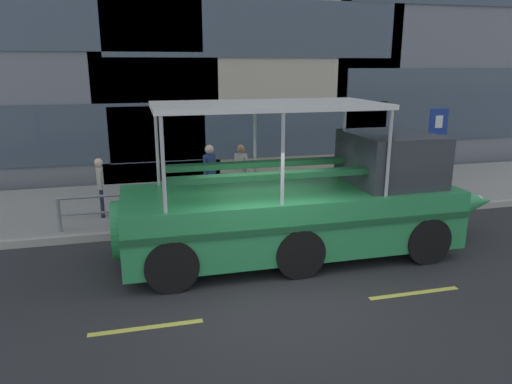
# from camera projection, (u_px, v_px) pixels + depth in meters

# --- Properties ---
(ground_plane) EXTENTS (120.00, 120.00, 0.00)m
(ground_plane) POSITION_uv_depth(u_px,v_px,m) (271.00, 281.00, 9.19)
(ground_plane) COLOR #2B2B2D
(sidewalk) EXTENTS (32.00, 4.80, 0.18)m
(sidewalk) POSITION_uv_depth(u_px,v_px,m) (220.00, 199.00, 14.41)
(sidewalk) COLOR #99968E
(sidewalk) RESTS_ON ground_plane
(curb_edge) EXTENTS (32.00, 0.18, 0.18)m
(curb_edge) POSITION_uv_depth(u_px,v_px,m) (238.00, 225.00, 12.08)
(curb_edge) COLOR #B2ADA3
(curb_edge) RESTS_ON ground_plane
(lane_centreline) EXTENTS (25.80, 0.12, 0.01)m
(lane_centreline) POSITION_uv_depth(u_px,v_px,m) (290.00, 309.00, 8.11)
(lane_centreline) COLOR #DBD64C
(lane_centreline) RESTS_ON ground_plane
(curb_guardrail) EXTENTS (10.31, 0.09, 0.85)m
(curb_guardrail) POSITION_uv_depth(u_px,v_px,m) (266.00, 195.00, 12.43)
(curb_guardrail) COLOR gray
(curb_guardrail) RESTS_ON sidewalk
(parking_sign) EXTENTS (0.60, 0.12, 2.64)m
(parking_sign) POSITION_uv_depth(u_px,v_px,m) (436.00, 137.00, 13.97)
(parking_sign) COLOR #4C4F54
(parking_sign) RESTS_ON sidewalk
(duck_tour_boat) EXTENTS (8.80, 2.47, 3.32)m
(duck_tour_boat) POSITION_uv_depth(u_px,v_px,m) (314.00, 205.00, 10.27)
(duck_tour_boat) COLOR #2D9351
(duck_tour_boat) RESTS_ON ground_plane
(pedestrian_near_bow) EXTENTS (0.34, 0.41, 1.71)m
(pedestrian_near_bow) POSITION_uv_depth(u_px,v_px,m) (351.00, 165.00, 13.82)
(pedestrian_near_bow) COLOR #47423D
(pedestrian_near_bow) RESTS_ON sidewalk
(pedestrian_mid_left) EXTENTS (0.33, 0.42, 1.70)m
(pedestrian_mid_left) POSITION_uv_depth(u_px,v_px,m) (241.00, 168.00, 13.48)
(pedestrian_mid_left) COLOR black
(pedestrian_mid_left) RESTS_ON sidewalk
(pedestrian_mid_right) EXTENTS (0.38, 0.38, 1.76)m
(pedestrian_mid_right) POSITION_uv_depth(u_px,v_px,m) (210.00, 170.00, 13.05)
(pedestrian_mid_right) COLOR #1E2338
(pedestrian_mid_right) RESTS_ON sidewalk
(pedestrian_near_stern) EXTENTS (0.21, 0.45, 1.57)m
(pedestrian_near_stern) POSITION_uv_depth(u_px,v_px,m) (100.00, 182.00, 12.22)
(pedestrian_near_stern) COLOR #1E2338
(pedestrian_near_stern) RESTS_ON sidewalk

